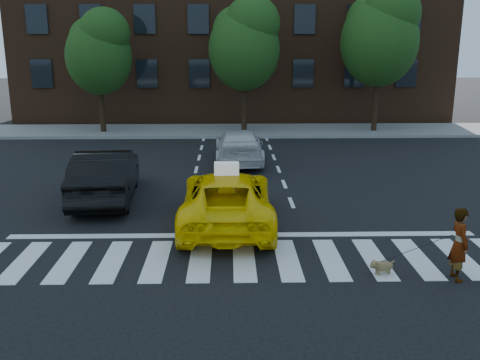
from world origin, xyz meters
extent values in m
plane|color=black|center=(0.00, 0.00, 0.00)|extent=(120.00, 120.00, 0.00)
cube|color=silver|center=(0.00, 0.00, 0.01)|extent=(13.00, 2.40, 0.01)
cube|color=silver|center=(0.00, 1.60, 0.01)|extent=(12.00, 0.30, 0.01)
cube|color=slate|center=(0.00, 17.50, 0.07)|extent=(30.00, 4.00, 0.15)
cube|color=#4C2D1B|center=(0.00, 25.00, 6.00)|extent=(26.00, 10.00, 12.00)
cylinder|color=black|center=(-7.00, 17.00, 1.62)|extent=(0.28, 0.28, 3.25)
ellipsoid|color=#10390F|center=(-7.00, 17.00, 4.03)|extent=(3.38, 3.38, 3.89)
sphere|color=#10390F|center=(-6.60, 16.80, 5.20)|extent=(2.60, 2.60, 2.60)
sphere|color=#10390F|center=(-7.35, 17.25, 4.88)|extent=(2.34, 2.34, 2.34)
cylinder|color=black|center=(0.50, 17.00, 1.77)|extent=(0.28, 0.28, 3.55)
ellipsoid|color=#10390F|center=(0.50, 17.00, 4.40)|extent=(3.69, 3.69, 4.25)
sphere|color=#10390F|center=(0.90, 16.80, 5.68)|extent=(2.84, 2.84, 2.84)
sphere|color=#10390F|center=(0.15, 17.25, 5.32)|extent=(2.56, 2.56, 2.56)
cylinder|color=black|center=(7.50, 17.00, 1.93)|extent=(0.28, 0.28, 3.85)
ellipsoid|color=#10390F|center=(7.50, 17.00, 4.77)|extent=(4.00, 4.00, 4.60)
sphere|color=#10390F|center=(7.90, 16.80, 6.16)|extent=(3.08, 3.08, 3.08)
sphere|color=#10390F|center=(7.15, 17.25, 5.78)|extent=(2.77, 2.77, 2.77)
imported|color=yellow|center=(-0.39, 2.50, 0.72)|extent=(2.43, 5.23, 1.45)
imported|color=black|center=(-4.19, 4.90, 0.80)|extent=(2.10, 4.97, 1.60)
imported|color=silver|center=(0.09, 10.09, 0.68)|extent=(1.94, 4.68, 1.35)
imported|color=#999999|center=(4.44, -1.10, 0.79)|extent=(0.38, 0.58, 1.57)
ellipsoid|color=olive|center=(2.97, -0.83, 0.19)|extent=(0.46, 0.31, 0.24)
sphere|color=olive|center=(2.77, -0.87, 0.25)|extent=(0.21, 0.21, 0.18)
sphere|color=olive|center=(2.70, -0.89, 0.22)|extent=(0.10, 0.10, 0.08)
cylinder|color=olive|center=(3.17, -0.78, 0.25)|extent=(0.13, 0.06, 0.10)
sphere|color=olive|center=(2.75, -0.82, 0.30)|extent=(0.07, 0.07, 0.06)
sphere|color=olive|center=(2.78, -0.93, 0.30)|extent=(0.07, 0.07, 0.06)
cylinder|color=olive|center=(2.86, -0.91, 0.06)|extent=(0.05, 0.05, 0.11)
cylinder|color=olive|center=(2.84, -0.81, 0.06)|extent=(0.05, 0.05, 0.11)
cylinder|color=olive|center=(3.10, -0.85, 0.06)|extent=(0.05, 0.05, 0.11)
cylinder|color=olive|center=(3.08, -0.75, 0.06)|extent=(0.05, 0.05, 0.11)
cube|color=white|center=(-0.39, 2.30, 1.61)|extent=(0.65, 0.28, 0.32)
camera|label=1|loc=(-0.34, -11.37, 4.90)|focal=40.00mm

